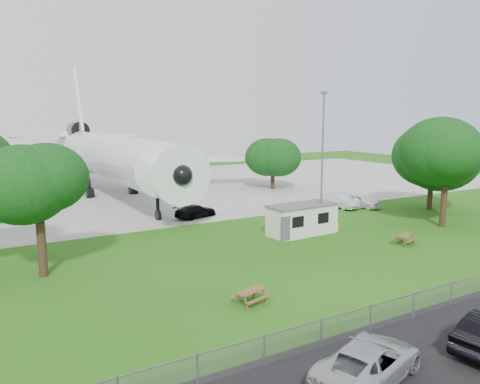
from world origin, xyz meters
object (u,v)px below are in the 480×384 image
airliner (109,154)px  site_cabin (302,219)px  picnic_west (251,304)px  picnic_east (404,244)px

airliner → site_cabin: size_ratio=7.02×
site_cabin → picnic_west: site_cabin is taller
site_cabin → picnic_east: (5.06, -6.74, -1.31)m
picnic_west → picnic_east: same height
picnic_west → picnic_east: (16.93, 3.99, 0.00)m
airliner → picnic_west: airliner is taller
site_cabin → picnic_east: size_ratio=3.78×
picnic_west → picnic_east: size_ratio=1.00×
airliner → picnic_east: 38.60m
airliner → picnic_west: bearing=-94.5°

